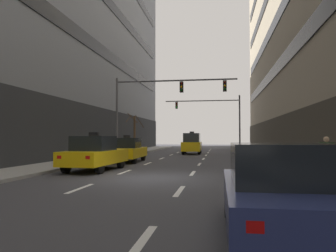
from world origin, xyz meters
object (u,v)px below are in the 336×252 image
Objects in this scene: taxi_driving_0 at (95,154)px; street_tree_1 at (134,132)px; traffic_signal_0 at (158,98)px; pedestrian_0 at (327,155)px; taxi_driving_1 at (127,150)px; car_parked_0 at (279,192)px; taxi_driving_2 at (192,144)px; traffic_signal_1 at (217,113)px.

street_tree_1 is at bearing 98.74° from taxi_driving_0.
pedestrian_0 is (8.53, -12.59, -3.72)m from traffic_signal_0.
taxi_driving_1 is 5.72m from traffic_signal_0.
pedestrian_0 is at bearing 67.46° from car_parked_0.
street_tree_1 is at bearing 170.53° from taxi_driving_2.
street_tree_1 is (-4.13, 8.24, -2.56)m from traffic_signal_0.
taxi_driving_2 is at bearing 97.89° from car_parked_0.
pedestrian_0 is (4.10, -27.67, -3.65)m from traffic_signal_1.
street_tree_1 is (-8.56, -6.84, -2.48)m from traffic_signal_1.
taxi_driving_0 is 18.01m from street_tree_1.
traffic_signal_0 is 15.72m from traffic_signal_1.
car_parked_0 is 0.46× the size of traffic_signal_1.
street_tree_1 reaches higher than taxi_driving_1.
taxi_driving_2 is 0.46× the size of traffic_signal_1.
traffic_signal_1 is at bearing 38.65° from street_tree_1.
taxi_driving_2 reaches higher than taxi_driving_0.
street_tree_1 is (-9.85, 27.60, 1.42)m from car_parked_0.
traffic_signal_0 reaches higher than car_parked_0.
taxi_driving_1 is 12.53m from street_tree_1.
car_parked_0 is at bearing -65.41° from taxi_driving_1.
taxi_driving_1 is at bearing -106.97° from taxi_driving_2.
car_parked_0 is at bearing -73.54° from traffic_signal_0.
traffic_signal_1 is 5.90× the size of pedestrian_0.
taxi_driving_2 is at bearing 73.03° from taxi_driving_1.
car_parked_0 is 34.69m from traffic_signal_1.
pedestrian_0 reaches higher than car_parked_0.
car_parked_0 is at bearing -87.86° from traffic_signal_1.
traffic_signal_1 is (5.78, 18.98, 3.88)m from taxi_driving_1.
pedestrian_0 is (9.93, -3.08, 0.18)m from taxi_driving_0.
taxi_driving_1 is 2.80× the size of pedestrian_0.
traffic_signal_1 reaches higher than traffic_signal_0.
car_parked_0 is (3.68, -26.57, -0.25)m from taxi_driving_2.
traffic_signal_0 is (-2.04, -7.21, 3.73)m from taxi_driving_2.
taxi_driving_1 is at bearing -109.08° from traffic_signal_0.
taxi_driving_2 reaches higher than pedestrian_0.
traffic_signal_1 is 2.24× the size of street_tree_1.
taxi_driving_0 is 10.40m from pedestrian_0.
traffic_signal_0 is (-5.72, 19.36, 3.98)m from car_parked_0.
pedestrian_0 is at bearing -81.58° from traffic_signal_1.
taxi_driving_0 is 1.09× the size of taxi_driving_2.
traffic_signal_0 reaches higher than street_tree_1.
traffic_signal_0 is (1.40, 9.51, 3.91)m from taxi_driving_0.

